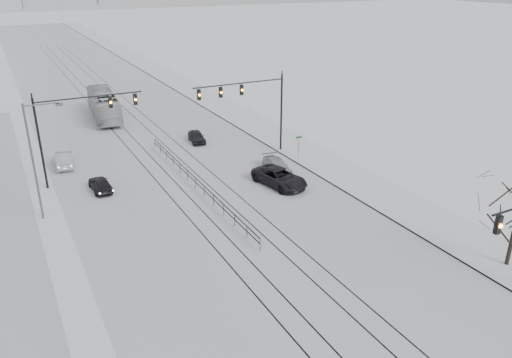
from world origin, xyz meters
The scene contains 15 objects.
road centered at (0.00, 60.00, 0.01)m, with size 22.00×260.00×0.02m, color silver.
sidewalk_east centered at (13.50, 60.00, 0.08)m, with size 5.00×260.00×0.16m, color silver.
curb centered at (11.05, 60.00, 0.06)m, with size 0.10×260.00×0.12m, color gray.
tram_rails centered at (0.00, 40.00, 0.02)m, with size 5.30×180.00×0.01m.
traffic_mast_ne centered at (8.15, 34.99, 5.76)m, with size 9.60×0.37×8.00m.
traffic_mast_nw centered at (-8.52, 36.00, 5.57)m, with size 9.10×0.37×8.00m.
street_light_west centered at (-12.20, 30.00, 5.21)m, with size 2.73×0.25×9.00m.
median_fence centered at (0.00, 30.00, 0.53)m, with size 0.06×24.00×1.00m.
street_sign centered at (11.80, 32.00, 1.61)m, with size 0.70×0.06×2.40m.
sedan_sb_inner centered at (-7.48, 33.21, 0.63)m, with size 1.49×3.71×1.26m, color black.
sedan_sb_outer centered at (-9.35, 40.76, 0.73)m, with size 1.54×4.43×1.46m, color silver.
sedan_nb_front centered at (6.76, 27.05, 0.77)m, with size 2.55×5.53×1.54m, color black.
sedan_nb_right centered at (8.05, 29.75, 0.65)m, with size 1.81×4.46×1.29m, color #B5B6BD.
sedan_nb_far centered at (4.70, 41.75, 0.62)m, with size 1.46×3.63×1.24m, color black.
box_truck centered at (-2.21, 56.34, 1.70)m, with size 2.86×12.20×3.40m, color #B4B6B8.
Camera 1 is at (-13.83, -7.86, 17.63)m, focal length 35.00 mm.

